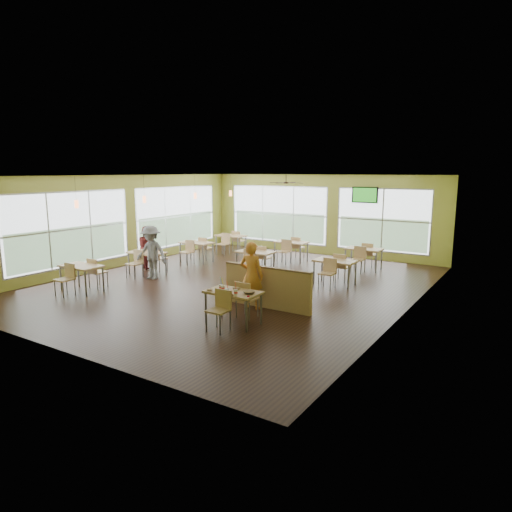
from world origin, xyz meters
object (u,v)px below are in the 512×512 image
half_wall_divider (267,287)px  food_basket (249,292)px  man_plaid (252,275)px  main_table (233,296)px

half_wall_divider → food_basket: bearing=-74.0°
man_plaid → food_basket: 1.38m
main_table → man_plaid: 1.24m
half_wall_divider → food_basket: size_ratio=9.57×
man_plaid → food_basket: size_ratio=6.66×
main_table → half_wall_divider: 1.45m
main_table → man_plaid: bearing=103.8°
man_plaid → food_basket: bearing=113.8°
man_plaid → food_basket: (0.71, -1.18, -0.05)m
main_table → half_wall_divider: half_wall_divider is taller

